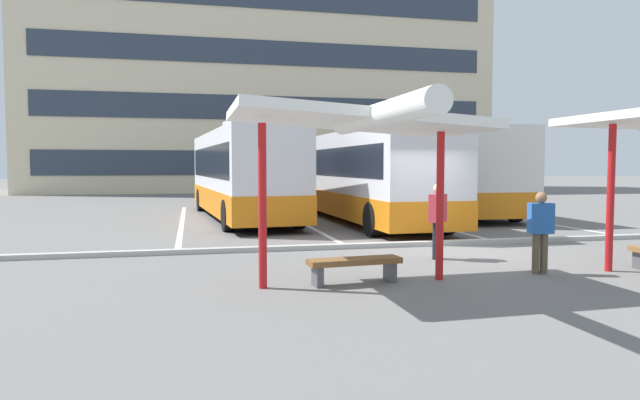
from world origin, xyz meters
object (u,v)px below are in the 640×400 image
at_px(coach_bus_2, 437,172).
at_px(bench_0, 355,265).
at_px(coach_bus_1, 361,176).
at_px(waiting_passenger_1, 438,216).
at_px(coach_bus_0, 241,175).
at_px(waiting_shelter_0, 359,123).
at_px(waiting_passenger_0, 541,227).

distance_m(coach_bus_2, bench_0, 15.40).
xyz_separation_m(coach_bus_1, waiting_passenger_1, (-0.89, -8.64, -0.69)).
bearing_deg(coach_bus_2, waiting_passenger_1, -114.57).
distance_m(coach_bus_0, coach_bus_1, 4.62).
xyz_separation_m(coach_bus_2, waiting_shelter_0, (-7.64, -13.55, 1.03)).
xyz_separation_m(bench_0, waiting_passenger_0, (3.70, 0.10, 0.55)).
height_order(coach_bus_1, coach_bus_2, coach_bus_2).
relative_size(bench_0, waiting_passenger_0, 1.08).
height_order(coach_bus_0, waiting_passenger_1, coach_bus_0).
xyz_separation_m(coach_bus_1, waiting_passenger_0, (0.30, -10.64, -0.76)).
bearing_deg(waiting_shelter_0, coach_bus_2, 60.60).
height_order(coach_bus_1, bench_0, coach_bus_1).
bearing_deg(coach_bus_1, waiting_passenger_1, -95.87).
distance_m(waiting_shelter_0, waiting_passenger_0, 4.17).
relative_size(waiting_shelter_0, bench_0, 2.83).
xyz_separation_m(coach_bus_1, waiting_shelter_0, (-3.40, -11.00, 1.13)).
bearing_deg(bench_0, waiting_shelter_0, -90.00).
relative_size(bench_0, waiting_passenger_1, 1.02).
bearing_deg(waiting_shelter_0, waiting_passenger_1, 43.09).
bearing_deg(waiting_shelter_0, coach_bus_0, 93.85).
height_order(coach_bus_0, bench_0, coach_bus_0).
xyz_separation_m(waiting_shelter_0, waiting_passenger_1, (2.51, 2.35, -1.82)).
bearing_deg(bench_0, coach_bus_0, 93.92).
xyz_separation_m(bench_0, waiting_passenger_1, (2.51, 2.10, 0.62)).
xyz_separation_m(coach_bus_2, waiting_passenger_1, (-5.12, -11.20, -0.79)).
height_order(coach_bus_2, waiting_shelter_0, coach_bus_2).
bearing_deg(waiting_shelter_0, bench_0, 90.00).
bearing_deg(waiting_passenger_1, bench_0, -140.18).
distance_m(coach_bus_0, waiting_shelter_0, 12.85).
bearing_deg(coach_bus_1, bench_0, -107.58).
xyz_separation_m(waiting_shelter_0, waiting_passenger_0, (3.70, 0.35, -1.89)).
height_order(coach_bus_2, bench_0, coach_bus_2).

